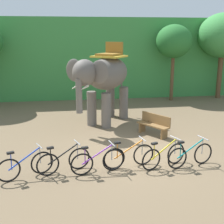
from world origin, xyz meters
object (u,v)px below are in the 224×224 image
elephant (105,77)px  bike_yellow (164,156)px  tree_center_left (223,36)px  bike_purple (98,161)px  wooden_bench (154,124)px  bike_blue (26,166)px  tree_center_right (174,42)px  bike_black (64,161)px  bike_orange (129,156)px  bike_teal (190,155)px

elephant → bike_yellow: elephant is taller
tree_center_left → bike_yellow: (-6.99, -9.89, -3.65)m
bike_purple → elephant: bearing=80.4°
tree_center_left → wooden_bench: 9.99m
bike_blue → bike_purple: same height
tree_center_left → tree_center_right: bearing=-175.4°
wooden_bench → bike_yellow: bearing=-100.5°
elephant → bike_black: elephant is taller
bike_black → bike_orange: size_ratio=0.97×
bike_yellow → bike_teal: same height
tree_center_right → bike_yellow: size_ratio=2.93×
bike_blue → wooden_bench: bike_blue is taller
bike_purple → bike_orange: bearing=15.1°
elephant → bike_orange: bearing=-88.3°
elephant → bike_yellow: bearing=-76.4°
tree_center_left → bike_purple: tree_center_left is taller
bike_yellow → bike_orange: bearing=171.2°
bike_yellow → wooden_bench: (0.58, 3.10, 0.09)m
bike_black → wooden_bench: bearing=39.0°
bike_black → bike_orange: 2.06m
tree_center_left → bike_teal: tree_center_left is taller
bike_blue → tree_center_right: bearing=50.9°
bike_black → bike_blue: bearing=-170.7°
wooden_bench → bike_purple: bearing=-130.1°
bike_black → wooden_bench: size_ratio=1.11×
tree_center_right → tree_center_left: 3.39m
elephant → bike_yellow: size_ratio=2.43×
bike_purple → tree_center_left: bearing=47.7°
bike_black → bike_yellow: 3.15m
tree_center_right → bike_yellow: tree_center_right is taller
tree_center_left → wooden_bench: (-6.41, -6.79, -3.55)m
bike_blue → bike_orange: same height
bike_orange → wooden_bench: 3.38m
tree_center_right → wooden_bench: 7.87m
tree_center_right → tree_center_left: (3.36, 0.27, 0.36)m
tree_center_right → elephant: size_ratio=1.21×
bike_blue → bike_yellow: same height
elephant → bike_blue: (-3.02, -5.23, -1.82)m
elephant → bike_purple: 5.61m
elephant → wooden_bench: 3.22m
tree_center_right → bike_blue: bearing=-129.1°
bike_blue → bike_teal: bearing=0.3°
bike_black → tree_center_right: bearing=54.6°
bike_teal → wooden_bench: size_ratio=1.13×
elephant → bike_teal: size_ratio=2.35×
tree_center_left → bike_orange: bearing=-129.8°
bike_teal → wooden_bench: bearing=95.1°
bike_orange → bike_blue: bearing=-175.1°
bike_blue → wooden_bench: bearing=33.5°
bike_black → wooden_bench: bike_black is taller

